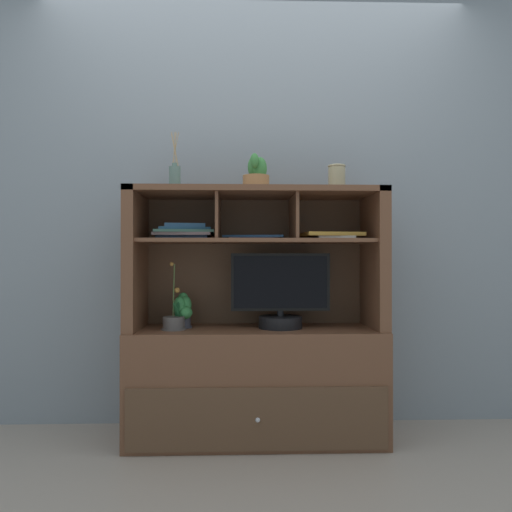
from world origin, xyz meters
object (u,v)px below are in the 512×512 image
media_console (256,356)px  potted_orchid (174,322)px  tv_monitor (280,298)px  magazine_stack_right (184,232)px  magazine_stack_centre (331,236)px  diffuser_bottle (175,177)px  potted_fern (182,311)px  magazine_stack_left (253,238)px  ceramic_vase (337,178)px  potted_succulent (256,177)px

media_console → potted_orchid: media_console is taller
tv_monitor → magazine_stack_right: size_ratio=1.62×
magazine_stack_centre → diffuser_bottle: bearing=179.1°
potted_fern → potted_orchid: bearing=-114.2°
potted_fern → magazine_stack_left: magazine_stack_left is taller
magazine_stack_left → diffuser_bottle: (-0.42, -0.04, 0.32)m
potted_orchid → magazine_stack_right: bearing=55.3°
magazine_stack_centre → ceramic_vase: size_ratio=2.39×
media_console → diffuser_bottle: 1.06m
potted_succulent → potted_fern: bearing=176.4°
potted_fern → magazine_stack_right: (0.01, -0.01, 0.43)m
magazine_stack_left → ceramic_vase: 0.56m
media_console → potted_succulent: 0.97m
tv_monitor → potted_orchid: tv_monitor is taller
magazine_stack_right → ceramic_vase: (0.83, -0.03, 0.30)m
magazine_stack_centre → magazine_stack_right: size_ratio=1.01×
magazine_stack_right → potted_fern: bearing=146.4°
media_console → potted_succulent: potted_succulent is taller
potted_succulent → tv_monitor: bearing=-4.6°
tv_monitor → diffuser_bottle: bearing=178.6°
diffuser_bottle → potted_succulent: bearing=-0.4°
diffuser_bottle → ceramic_vase: bearing=-0.9°
potted_fern → magazine_stack_centre: 0.91m
potted_fern → magazine_stack_right: 0.43m
tv_monitor → magazine_stack_left: size_ratio=1.53×
potted_fern → magazine_stack_right: size_ratio=0.58×
potted_orchid → potted_succulent: bearing=6.5°
potted_orchid → potted_fern: size_ratio=1.88×
tv_monitor → magazine_stack_left: bearing=158.3°
tv_monitor → magazine_stack_right: magazine_stack_right is taller
tv_monitor → potted_orchid: 0.58m
magazine_stack_centre → media_console: bearing=178.0°
magazine_stack_left → magazine_stack_right: 0.38m
tv_monitor → ceramic_vase: bearing=-0.1°
magazine_stack_left → magazine_stack_centre: 0.43m
magazine_stack_centre → potted_orchid: bearing=-177.3°
magazine_stack_centre → diffuser_bottle: diffuser_bottle is taller
media_console → magazine_stack_centre: media_console is taller
tv_monitor → diffuser_bottle: (-0.57, 0.01, 0.65)m
magazine_stack_centre → magazine_stack_right: 0.80m
diffuser_bottle → ceramic_vase: 0.88m
media_console → ceramic_vase: ceramic_vase is taller
media_console → potted_fern: media_console is taller
magazine_stack_right → potted_succulent: bearing=-2.5°
media_console → magazine_stack_right: bearing=178.0°
media_console → magazine_stack_left: size_ratio=3.88×
media_console → magazine_stack_left: bearing=109.0°
tv_monitor → ceramic_vase: size_ratio=3.86×
magazine_stack_right → potted_succulent: size_ratio=1.70×
tv_monitor → potted_orchid: bearing=-176.0°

